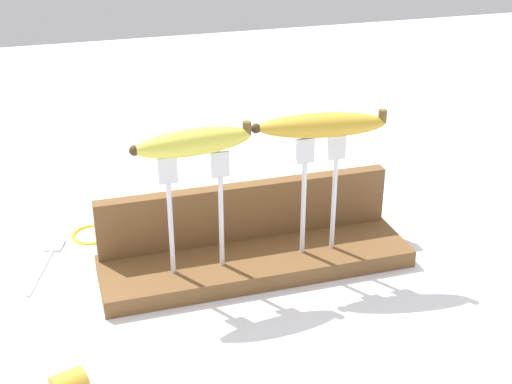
% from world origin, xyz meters
% --- Properties ---
extents(ground_plane, '(3.00, 3.00, 0.00)m').
position_xyz_m(ground_plane, '(0.00, 0.00, 0.00)').
color(ground_plane, silver).
extents(wooden_board, '(0.45, 0.13, 0.03)m').
position_xyz_m(wooden_board, '(0.00, 0.00, 0.01)').
color(wooden_board, brown).
rests_on(wooden_board, ground).
extents(board_backstop, '(0.45, 0.02, 0.09)m').
position_xyz_m(board_backstop, '(0.00, 0.05, 0.07)').
color(board_backstop, brown).
rests_on(board_backstop, wooden_board).
extents(fork_stand_left, '(0.10, 0.01, 0.17)m').
position_xyz_m(fork_stand_left, '(-0.09, -0.01, 0.13)').
color(fork_stand_left, silver).
rests_on(fork_stand_left, wooden_board).
extents(fork_stand_right, '(0.07, 0.01, 0.18)m').
position_xyz_m(fork_stand_right, '(0.09, -0.01, 0.13)').
color(fork_stand_right, silver).
rests_on(fork_stand_right, wooden_board).
extents(banana_raised_left, '(0.17, 0.05, 0.04)m').
position_xyz_m(banana_raised_left, '(-0.09, -0.01, 0.22)').
color(banana_raised_left, '#DBD147').
rests_on(banana_raised_left, fork_stand_left).
extents(banana_raised_right, '(0.18, 0.07, 0.04)m').
position_xyz_m(banana_raised_right, '(0.09, -0.01, 0.22)').
color(banana_raised_right, gold).
rests_on(banana_raised_right, fork_stand_right).
extents(fork_fallen_near, '(0.06, 0.16, 0.01)m').
position_xyz_m(fork_fallen_near, '(-0.29, 0.12, 0.00)').
color(fork_fallen_near, silver).
rests_on(fork_fallen_near, ground).
extents(wire_coil, '(0.07, 0.07, 0.01)m').
position_xyz_m(wire_coil, '(-0.22, 0.17, 0.00)').
color(wire_coil, gold).
rests_on(wire_coil, ground).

